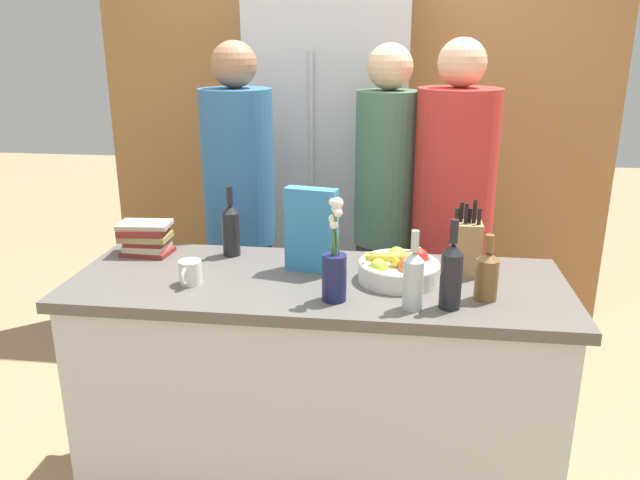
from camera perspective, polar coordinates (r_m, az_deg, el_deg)
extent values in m
cube|color=silver|center=(2.43, -0.25, -13.98)|extent=(1.68, 0.62, 0.86)
cube|color=#56514C|center=(2.23, -0.27, -4.07)|extent=(1.75, 0.65, 0.04)
cube|color=#9E6B3D|center=(3.73, 3.17, 11.51)|extent=(2.95, 0.12, 2.60)
cube|color=#B7B7BC|center=(3.43, 0.98, 6.02)|extent=(0.80, 0.60, 2.01)
cylinder|color=#B7B7BC|center=(3.11, -0.77, 6.68)|extent=(0.02, 0.02, 1.11)
cylinder|color=silver|center=(2.21, 7.21, -2.94)|extent=(0.29, 0.29, 0.06)
torus|color=silver|center=(2.20, 7.24, -2.19)|extent=(0.29, 0.29, 0.02)
sphere|color=#C64C23|center=(2.15, 8.17, -2.52)|extent=(0.08, 0.08, 0.08)
sphere|color=red|center=(2.26, 8.98, -1.63)|extent=(0.07, 0.07, 0.07)
sphere|color=red|center=(2.21, 8.14, -1.93)|extent=(0.08, 0.08, 0.08)
sphere|color=#99B233|center=(2.15, 5.37, -2.59)|extent=(0.07, 0.07, 0.07)
sphere|color=#99B233|center=(2.30, 7.03, -1.41)|extent=(0.07, 0.07, 0.07)
cylinder|color=yellow|center=(2.22, 7.92, -1.49)|extent=(0.12, 0.15, 0.03)
cylinder|color=yellow|center=(2.16, 6.47, -1.58)|extent=(0.18, 0.05, 0.03)
cube|color=#A87A4C|center=(2.30, 13.16, -0.76)|extent=(0.11, 0.09, 0.19)
cylinder|color=black|center=(2.27, 12.41, 2.12)|extent=(0.01, 0.01, 0.06)
cylinder|color=black|center=(2.27, 12.79, 2.41)|extent=(0.01, 0.01, 0.08)
cylinder|color=black|center=(2.25, 13.21, 2.27)|extent=(0.01, 0.01, 0.08)
cylinder|color=black|center=(2.27, 13.53, 2.09)|extent=(0.01, 0.01, 0.06)
cylinder|color=black|center=(2.27, 13.95, 2.44)|extent=(0.01, 0.01, 0.09)
cylinder|color=black|center=(2.25, 14.35, 1.99)|extent=(0.01, 0.01, 0.07)
cylinder|color=#191E4C|center=(2.02, 1.31, -3.46)|extent=(0.08, 0.08, 0.16)
cylinder|color=#477538|center=(1.96, 1.50, 0.98)|extent=(0.01, 0.02, 0.17)
sphere|color=white|center=(1.94, 1.62, 3.39)|extent=(0.04, 0.04, 0.04)
cylinder|color=#477538|center=(1.97, 1.43, 0.75)|extent=(0.01, 0.01, 0.15)
sphere|color=white|center=(1.95, 1.50, 2.90)|extent=(0.03, 0.03, 0.03)
cylinder|color=#477538|center=(1.98, 1.25, 0.29)|extent=(0.02, 0.01, 0.12)
sphere|color=white|center=(1.97, 1.20, 1.95)|extent=(0.03, 0.03, 0.03)
cylinder|color=#477538|center=(1.96, 1.23, 1.03)|extent=(0.01, 0.02, 0.17)
sphere|color=white|center=(1.94, 1.17, 3.49)|extent=(0.03, 0.03, 0.03)
cylinder|color=#477538|center=(1.97, 1.29, -0.01)|extent=(0.01, 0.01, 0.10)
sphere|color=white|center=(1.95, 1.27, 1.40)|extent=(0.03, 0.03, 0.03)
cylinder|color=#477538|center=(1.96, 1.53, 0.53)|extent=(0.02, 0.02, 0.14)
sphere|color=white|center=(1.94, 1.66, 2.52)|extent=(0.03, 0.03, 0.03)
cube|color=teal|center=(2.25, -0.80, 0.90)|extent=(0.20, 0.10, 0.31)
cylinder|color=silver|center=(2.21, -11.76, -2.91)|extent=(0.08, 0.08, 0.08)
torus|color=silver|center=(2.17, -12.23, -3.26)|extent=(0.02, 0.06, 0.06)
cube|color=maroon|center=(2.56, -15.46, -1.02)|extent=(0.19, 0.14, 0.02)
cube|color=#B7A88E|center=(2.56, -15.54, -0.57)|extent=(0.17, 0.14, 0.02)
cube|color=maroon|center=(2.56, -15.56, -0.14)|extent=(0.16, 0.12, 0.02)
cube|color=#99844C|center=(2.55, -15.67, 0.30)|extent=(0.19, 0.13, 0.02)
cube|color=maroon|center=(2.54, -15.87, 0.82)|extent=(0.19, 0.13, 0.03)
cube|color=#B7A88E|center=(2.54, -15.75, 1.36)|extent=(0.21, 0.14, 0.02)
cylinder|color=black|center=(2.00, 11.87, -3.69)|extent=(0.07, 0.07, 0.18)
cone|color=black|center=(1.96, 12.07, -0.77)|extent=(0.07, 0.07, 0.03)
cylinder|color=black|center=(1.95, 12.17, 0.77)|extent=(0.03, 0.03, 0.08)
cylinder|color=brown|center=(2.10, 14.97, -3.51)|extent=(0.08, 0.08, 0.14)
cone|color=brown|center=(2.07, 15.15, -1.40)|extent=(0.08, 0.08, 0.03)
cylinder|color=brown|center=(2.06, 15.25, -0.30)|extent=(0.03, 0.03, 0.06)
cylinder|color=black|center=(2.46, -8.13, 0.54)|extent=(0.07, 0.07, 0.17)
cone|color=black|center=(2.43, -8.23, 2.85)|extent=(0.07, 0.07, 0.03)
cylinder|color=black|center=(2.42, -8.29, 4.05)|extent=(0.03, 0.03, 0.07)
cylinder|color=#B2BCC1|center=(1.97, 8.49, -4.10)|extent=(0.06, 0.06, 0.16)
cone|color=#B2BCC1|center=(1.94, 8.62, -1.48)|extent=(0.06, 0.06, 0.03)
cylinder|color=#B2BCC1|center=(1.92, 8.68, -0.09)|extent=(0.02, 0.02, 0.07)
cube|color=#383842|center=(3.07, -6.93, -7.36)|extent=(0.25, 0.17, 0.82)
cylinder|color=#2D6093|center=(2.83, -7.50, 6.63)|extent=(0.32, 0.32, 0.69)
sphere|color=#996B4C|center=(2.78, -7.89, 15.63)|extent=(0.20, 0.20, 0.20)
cube|color=#383842|center=(3.06, 5.65, -7.42)|extent=(0.26, 0.22, 0.82)
cylinder|color=#42664C|center=(2.82, 6.12, 6.50)|extent=(0.28, 0.28, 0.68)
sphere|color=#DBAD89|center=(2.77, 6.43, 15.47)|extent=(0.20, 0.20, 0.20)
cube|color=#383842|center=(2.99, 11.28, -8.19)|extent=(0.31, 0.24, 0.83)
cylinder|color=red|center=(2.75, 12.24, 6.22)|extent=(0.35, 0.35, 0.69)
sphere|color=#DBAD89|center=(2.70, 12.89, 15.54)|extent=(0.20, 0.20, 0.20)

